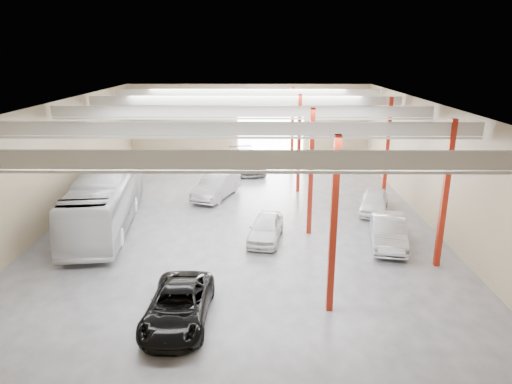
{
  "coord_description": "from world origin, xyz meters",
  "views": [
    {
      "loc": [
        1.06,
        -25.91,
        9.78
      ],
      "look_at": [
        0.82,
        -1.33,
        2.2
      ],
      "focal_mm": 32.0,
      "sensor_mm": 36.0,
      "label": 1
    }
  ],
  "objects_px": {
    "car_right_far": "(374,201)",
    "car_row_a": "(266,228)",
    "car_row_c": "(247,161)",
    "black_sedan": "(178,306)",
    "car_right_near": "(388,231)",
    "car_row_b": "(216,186)",
    "coach_bus": "(106,199)"
  },
  "relations": [
    {
      "from": "car_right_far",
      "to": "car_row_a",
      "type": "bearing_deg",
      "value": -130.04
    },
    {
      "from": "car_row_a",
      "to": "car_row_c",
      "type": "distance_m",
      "value": 15.07
    },
    {
      "from": "black_sedan",
      "to": "car_right_near",
      "type": "bearing_deg",
      "value": 37.73
    },
    {
      "from": "car_row_b",
      "to": "car_row_c",
      "type": "bearing_deg",
      "value": 94.81
    },
    {
      "from": "car_row_b",
      "to": "car_right_far",
      "type": "xyz_separation_m",
      "value": [
        10.3,
        -2.92,
        -0.12
      ]
    },
    {
      "from": "coach_bus",
      "to": "car_right_far",
      "type": "xyz_separation_m",
      "value": [
        16.15,
        2.58,
        -0.92
      ]
    },
    {
      "from": "car_row_a",
      "to": "car_row_c",
      "type": "height_order",
      "value": "car_row_c"
    },
    {
      "from": "car_row_a",
      "to": "car_right_far",
      "type": "height_order",
      "value": "car_right_far"
    },
    {
      "from": "car_row_c",
      "to": "coach_bus",
      "type": "bearing_deg",
      "value": -134.56
    },
    {
      "from": "coach_bus",
      "to": "black_sedan",
      "type": "distance_m",
      "value": 11.52
    },
    {
      "from": "coach_bus",
      "to": "car_right_far",
      "type": "relative_size",
      "value": 2.83
    },
    {
      "from": "car_right_near",
      "to": "car_row_a",
      "type": "bearing_deg",
      "value": -175.25
    },
    {
      "from": "car_row_b",
      "to": "car_row_c",
      "type": "relative_size",
      "value": 0.85
    },
    {
      "from": "car_row_c",
      "to": "car_right_far",
      "type": "distance_m",
      "value": 13.38
    },
    {
      "from": "car_row_a",
      "to": "car_right_near",
      "type": "xyz_separation_m",
      "value": [
        6.41,
        -0.62,
        0.09
      ]
    },
    {
      "from": "coach_bus",
      "to": "black_sedan",
      "type": "height_order",
      "value": "coach_bus"
    },
    {
      "from": "car_right_near",
      "to": "car_right_far",
      "type": "xyz_separation_m",
      "value": [
        0.52,
        5.2,
        -0.08
      ]
    },
    {
      "from": "black_sedan",
      "to": "car_row_a",
      "type": "relative_size",
      "value": 1.21
    },
    {
      "from": "coach_bus",
      "to": "car_row_a",
      "type": "bearing_deg",
      "value": -19.31
    },
    {
      "from": "coach_bus",
      "to": "car_right_near",
      "type": "distance_m",
      "value": 15.87
    },
    {
      "from": "black_sedan",
      "to": "car_right_far",
      "type": "relative_size",
      "value": 1.19
    },
    {
      "from": "coach_bus",
      "to": "car_row_c",
      "type": "relative_size",
      "value": 1.98
    },
    {
      "from": "car_right_far",
      "to": "black_sedan",
      "type": "bearing_deg",
      "value": -113.06
    },
    {
      "from": "coach_bus",
      "to": "black_sedan",
      "type": "relative_size",
      "value": 2.38
    },
    {
      "from": "black_sedan",
      "to": "car_row_c",
      "type": "xyz_separation_m",
      "value": [
        1.91,
        22.88,
        0.18
      ]
    },
    {
      "from": "car_row_a",
      "to": "car_row_c",
      "type": "bearing_deg",
      "value": 105.04
    },
    {
      "from": "black_sedan",
      "to": "coach_bus",
      "type": "bearing_deg",
      "value": 121.79
    },
    {
      "from": "coach_bus",
      "to": "car_right_far",
      "type": "bearing_deg",
      "value": 1.99
    },
    {
      "from": "coach_bus",
      "to": "car_row_b",
      "type": "bearing_deg",
      "value": 36.14
    },
    {
      "from": "black_sedan",
      "to": "car_row_a",
      "type": "xyz_separation_m",
      "value": [
        3.37,
        7.88,
        0.01
      ]
    },
    {
      "from": "car_row_b",
      "to": "black_sedan",
      "type": "bearing_deg",
      "value": -70.93
    },
    {
      "from": "coach_bus",
      "to": "car_row_b",
      "type": "xyz_separation_m",
      "value": [
        5.85,
        5.51,
        -0.8
      ]
    }
  ]
}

